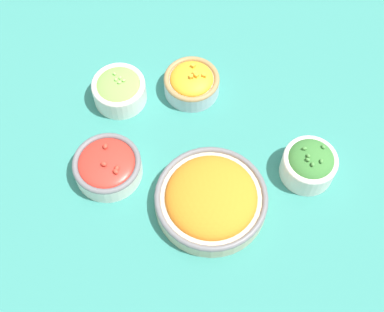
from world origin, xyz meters
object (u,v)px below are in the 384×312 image
(bowl_carrots, at_px, (211,198))
(bowl_broccoli, at_px, (309,163))
(bowl_cherry_tomatoes, at_px, (107,166))
(bowl_squash, at_px, (192,82))
(bowl_lettuce, at_px, (121,88))

(bowl_carrots, height_order, bowl_broccoli, bowl_broccoli)
(bowl_cherry_tomatoes, relative_size, bowl_squash, 1.13)
(bowl_lettuce, distance_m, bowl_broccoli, 0.43)
(bowl_cherry_tomatoes, height_order, bowl_broccoli, bowl_broccoli)
(bowl_cherry_tomatoes, xyz_separation_m, bowl_lettuce, (-0.12, 0.14, 0.01))
(bowl_lettuce, height_order, bowl_broccoli, bowl_broccoli)
(bowl_carrots, height_order, bowl_lettuce, same)
(bowl_squash, bearing_deg, bowl_lettuce, -127.26)
(bowl_lettuce, bearing_deg, bowl_squash, 52.74)
(bowl_carrots, distance_m, bowl_lettuce, 0.32)
(bowl_cherry_tomatoes, xyz_separation_m, bowl_squash, (-0.03, 0.27, 0.00))
(bowl_lettuce, bearing_deg, bowl_broccoli, 20.04)
(bowl_cherry_tomatoes, xyz_separation_m, bowl_broccoli, (0.28, 0.29, 0.01))
(bowl_squash, distance_m, bowl_lettuce, 0.16)
(bowl_carrots, xyz_separation_m, bowl_cherry_tomatoes, (-0.20, -0.10, 0.00))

